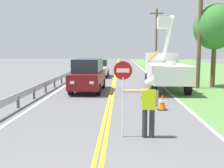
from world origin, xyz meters
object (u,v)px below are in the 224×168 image
utility_bucket_truck (165,69)px  traffic_cone_lead (162,102)px  oncoming_sedan_second (99,68)px  utility_pole_near (200,28)px  roadside_tree_verge (215,27)px  flagger_worker (148,104)px  traffic_cone_mid (145,92)px  oncoming_suv_nearest (88,75)px  utility_pole_mid (156,38)px  stop_sign_paddle (123,82)px

utility_bucket_truck → traffic_cone_lead: (-1.19, -6.75, -1.06)m
utility_bucket_truck → oncoming_sedan_second: 9.78m
utility_pole_near → roadside_tree_verge: size_ratio=1.35×
flagger_worker → utility_pole_near: (4.60, 10.84, 3.12)m
flagger_worker → traffic_cone_mid: (0.52, 6.87, -0.71)m
traffic_cone_lead → oncoming_suv_nearest: bearing=126.9°
utility_bucket_truck → oncoming_sedan_second: bearing=122.4°
utility_pole_near → roadside_tree_verge: utility_pole_near is taller
utility_pole_mid → roadside_tree_verge: 18.10m
oncoming_suv_nearest → traffic_cone_mid: 4.19m
traffic_cone_lead → traffic_cone_mid: size_ratio=1.00×
oncoming_sedan_second → traffic_cone_lead: oncoming_sedan_second is taller
flagger_worker → utility_pole_mid: (4.08, 29.44, 3.27)m
flagger_worker → oncoming_sedan_second: size_ratio=0.44×
utility_bucket_truck → utility_pole_mid: 19.16m
utility_pole_mid → flagger_worker: bearing=-97.9°
oncoming_sedan_second → traffic_cone_mid: size_ratio=5.88×
roadside_tree_verge → flagger_worker: bearing=-117.0°
oncoming_suv_nearest → traffic_cone_lead: size_ratio=6.65×
roadside_tree_verge → oncoming_suv_nearest: bearing=-165.3°
flagger_worker → traffic_cone_mid: bearing=85.6°
oncoming_suv_nearest → utility_pole_near: utility_pole_near is taller
stop_sign_paddle → roadside_tree_verge: 13.40m
traffic_cone_mid → roadside_tree_verge: 8.01m
flagger_worker → roadside_tree_verge: 13.22m
utility_pole_near → traffic_cone_mid: 6.86m
traffic_cone_lead → roadside_tree_verge: size_ratio=0.12×
utility_pole_near → utility_pole_mid: (-0.51, 18.60, 0.15)m
flagger_worker → roadside_tree_verge: roadside_tree_verge is taller
oncoming_sedan_second → flagger_worker: bearing=-80.9°
stop_sign_paddle → traffic_cone_lead: (1.80, 3.81, -1.37)m
stop_sign_paddle → utility_pole_mid: 29.92m
utility_bucket_truck → traffic_cone_lead: utility_bucket_truck is taller
utility_pole_near → utility_pole_mid: size_ratio=0.96×
roadside_tree_verge → stop_sign_paddle: bearing=-120.0°
oncoming_sedan_second → traffic_cone_lead: (4.05, -14.99, -0.50)m
stop_sign_paddle → utility_bucket_truck: (2.99, 10.56, -0.31)m
oncoming_suv_nearest → oncoming_sedan_second: oncoming_suv_nearest is taller
utility_pole_near → traffic_cone_lead: (-3.56, -7.00, -3.83)m
traffic_cone_lead → roadside_tree_verge: bearing=57.7°
flagger_worker → utility_bucket_truck: size_ratio=0.27×
traffic_cone_lead → roadside_tree_verge: 9.79m
utility_pole_near → traffic_cone_mid: bearing=-135.7°
flagger_worker → stop_sign_paddle: size_ratio=0.78×
flagger_worker → utility_pole_mid: bearing=82.1°
utility_pole_mid → traffic_cone_mid: 23.19m
utility_bucket_truck → utility_pole_near: utility_pole_near is taller
utility_bucket_truck → flagger_worker: bearing=-101.8°
stop_sign_paddle → oncoming_sedan_second: stop_sign_paddle is taller
oncoming_sedan_second → utility_bucket_truck: bearing=-57.6°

